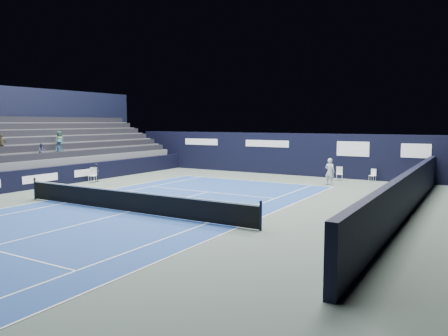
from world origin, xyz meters
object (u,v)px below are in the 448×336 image
Objects in this scene: folding_chair_back_a at (339,171)px; tennis_net at (128,201)px; line_judge_chair at (93,174)px; tennis_player at (330,172)px; folding_chair_back_b at (373,174)px.

tennis_net reaches higher than folding_chair_back_a.
tennis_player is at bearing 2.52° from line_judge_chair.
tennis_player reaches higher than tennis_net.
folding_chair_back_a is at bearing 10.43° from line_judge_chair.
line_judge_chair reaches higher than folding_chair_back_a.
tennis_net reaches higher than folding_chair_back_b.
tennis_player reaches higher than folding_chair_back_b.
tennis_player reaches higher than folding_chair_back_a.
folding_chair_back_b is at bearing -1.28° from folding_chair_back_a.
line_judge_chair is at bearing 145.67° from tennis_net.
folding_chair_back_b is at bearing 8.35° from line_judge_chair.
tennis_net is (8.59, -5.86, -0.05)m from line_judge_chair.
tennis_net is at bearing -111.48° from tennis_player.
folding_chair_back_a is 1.11× the size of folding_chair_back_b.
folding_chair_back_b is (2.07, 0.61, -0.14)m from folding_chair_back_a.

